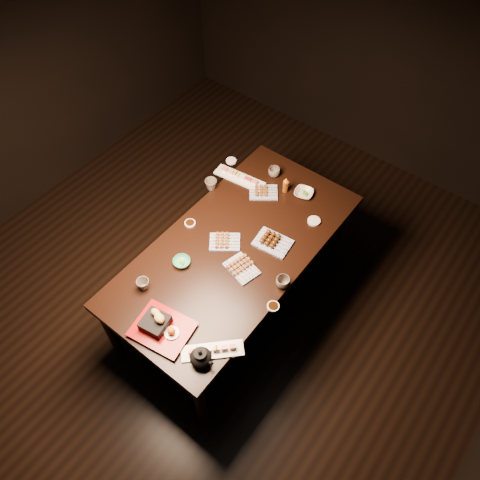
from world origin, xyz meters
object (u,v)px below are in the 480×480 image
object	(u,v)px
teacup_near_left	(143,284)
tempura_tray	(161,326)
sushi_platter_near	(212,350)
dining_table	(236,278)
teapot	(201,356)
condiment_bottle	(286,185)
yakitori_plate_right	(242,267)
sushi_platter_far	(239,177)
yakitori_plate_center	(225,240)
edamame_bowl_green	(182,262)
teacup_mid_right	(283,282)
teacup_far_left	(211,184)
teacup_far_right	(274,172)
yakitori_plate_left	(264,191)
edamame_bowl_cream	(304,193)

from	to	relation	value
teacup_near_left	tempura_tray	bearing A→B (deg)	-25.82
sushi_platter_near	tempura_tray	bearing A→B (deg)	149.20
dining_table	sushi_platter_near	xyz separation A→B (m)	(0.35, -0.65, 0.40)
teapot	condiment_bottle	world-z (taller)	condiment_bottle
sushi_platter_near	yakitori_plate_right	size ratio (longest dim) A/B	1.68
sushi_platter_far	yakitori_plate_center	distance (m)	0.59
sushi_platter_near	tempura_tray	size ratio (longest dim) A/B	1.06
edamame_bowl_green	teacup_mid_right	xyz separation A→B (m)	(0.60, 0.26, 0.02)
condiment_bottle	teacup_far_left	bearing A→B (deg)	-144.93
teacup_far_right	condiment_bottle	world-z (taller)	condiment_bottle
teacup_far_right	yakitori_plate_left	bearing A→B (deg)	-77.28
edamame_bowl_green	sushi_platter_near	bearing A→B (deg)	-32.24
teacup_near_left	teacup_far_left	xyz separation A→B (m)	(-0.21, 0.89, 0.00)
teacup_near_left	sushi_platter_far	bearing A→B (deg)	95.70
dining_table	teacup_mid_right	bearing A→B (deg)	-19.72
tempura_tray	teacup_mid_right	bearing A→B (deg)	51.76
yakitori_plate_left	edamame_bowl_green	size ratio (longest dim) A/B	1.77
yakitori_plate_center	edamame_bowl_cream	distance (m)	0.70
sushi_platter_near	yakitori_plate_left	size ratio (longest dim) A/B	1.75
dining_table	teacup_far_right	distance (m)	0.82
tempura_tray	yakitori_plate_center	bearing A→B (deg)	89.80
tempura_tray	teapot	distance (m)	0.29
edamame_bowl_green	condiment_bottle	distance (m)	0.94
sushi_platter_near	yakitori_plate_center	distance (m)	0.76
teacup_mid_right	sushi_platter_far	bearing A→B (deg)	144.07
sushi_platter_near	teacup_near_left	world-z (taller)	teacup_near_left
edamame_bowl_cream	tempura_tray	size ratio (longest dim) A/B	0.40
yakitori_plate_center	yakitori_plate_left	size ratio (longest dim) A/B	1.00
teacup_far_right	edamame_bowl_cream	bearing A→B (deg)	-5.71
yakitori_plate_right	teacup_mid_right	world-z (taller)	teacup_mid_right
yakitori_plate_left	teacup_far_left	xyz separation A→B (m)	(-0.32, -0.19, 0.01)
tempura_tray	dining_table	bearing A→B (deg)	83.76
yakitori_plate_left	sushi_platter_near	bearing A→B (deg)	-104.11
yakitori_plate_center	teacup_far_left	xyz separation A→B (m)	(-0.38, 0.32, 0.01)
yakitori_plate_right	condiment_bottle	world-z (taller)	condiment_bottle
yakitori_plate_right	teacup_far_right	distance (m)	0.86
teacup_far_right	teapot	size ratio (longest dim) A/B	0.61
teacup_mid_right	condiment_bottle	world-z (taller)	condiment_bottle
edamame_bowl_cream	teacup_near_left	bearing A→B (deg)	-105.61
yakitori_plate_left	edamame_bowl_cream	world-z (taller)	yakitori_plate_left
dining_table	teacup_far_left	xyz separation A→B (m)	(-0.46, 0.30, 0.42)
sushi_platter_near	tempura_tray	distance (m)	0.32
sushi_platter_near	yakitori_plate_left	distance (m)	1.25
teacup_far_left	yakitori_plate_right	bearing A→B (deg)	-34.85
sushi_platter_near	teacup_far_left	world-z (taller)	teacup_far_left
dining_table	sushi_platter_far	distance (m)	0.74
yakitori_plate_right	teacup_far_right	size ratio (longest dim) A/B	2.37
yakitori_plate_right	teacup_far_right	world-z (taller)	teacup_far_right
teacup_far_left	condiment_bottle	xyz separation A→B (m)	(0.44, 0.31, 0.02)
sushi_platter_far	dining_table	bearing A→B (deg)	118.44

